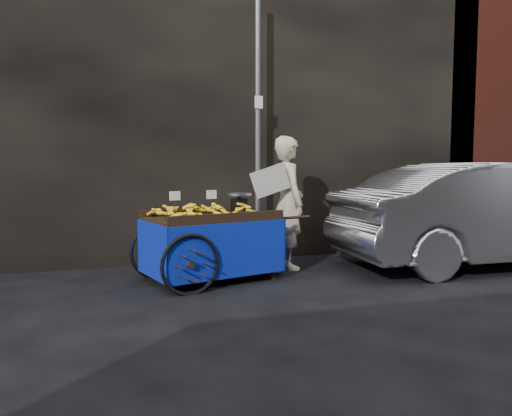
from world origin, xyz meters
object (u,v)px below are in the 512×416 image
object	(u,v)px
plastic_bag	(274,266)
parked_car	(490,214)
banana_cart	(208,224)
vendor	(288,203)

from	to	relation	value
plastic_bag	parked_car	bearing A→B (deg)	-6.53
parked_car	plastic_bag	bearing A→B (deg)	86.12
banana_cart	parked_car	size ratio (longest dim) A/B	0.51
plastic_bag	vendor	bearing A→B (deg)	47.71
vendor	parked_car	world-z (taller)	vendor
plastic_bag	parked_car	size ratio (longest dim) A/B	0.06
vendor	parked_car	bearing A→B (deg)	-106.01
banana_cart	vendor	xyz separation A→B (m)	(1.25, 0.39, 0.21)
banana_cart	vendor	bearing A→B (deg)	2.93
parked_car	banana_cart	bearing A→B (deg)	87.91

